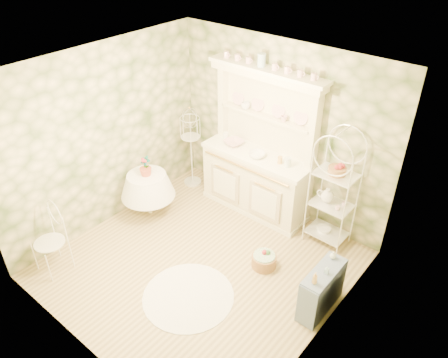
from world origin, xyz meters
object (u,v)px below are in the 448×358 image
Objects in this scene: round_table at (149,197)px; floor_basket at (264,259)px; kitchen_dresser at (257,146)px; bakers_rack at (333,192)px; cafe_chair at (50,246)px; birdcage_stand at (191,150)px; side_shelf at (321,290)px.

round_table reaches higher than floor_basket.
kitchen_dresser reaches higher than bakers_rack.
floor_basket is (2.16, 1.84, -0.27)m from cafe_chair.
kitchen_dresser reaches higher than round_table.
side_shelf is at bearing -18.55° from birdcage_stand.
kitchen_dresser is at bearing -178.28° from bakers_rack.
round_table is (-3.03, -0.02, 0.00)m from side_shelf.
kitchen_dresser is 1.31m from bakers_rack.
birdcage_stand reaches higher than round_table.
birdcage_stand is (-1.27, -0.11, -0.48)m from kitchen_dresser.
round_table is 0.77× the size of cafe_chair.
kitchen_dresser is 1.68m from floor_basket.
cafe_chair is at bearing -139.60° from floor_basket.
round_table is at bearing -135.87° from kitchen_dresser.
side_shelf is 0.97m from floor_basket.
cafe_chair is at bearing -114.18° from kitchen_dresser.
kitchen_dresser reaches higher than side_shelf.
cafe_chair is (-0.06, -1.66, 0.09)m from round_table.
round_table is 1.13m from birdcage_stand.
cafe_chair is (-1.27, -2.83, -0.75)m from kitchen_dresser.
kitchen_dresser is at bearing 140.33° from side_shelf.
birdcage_stand reaches higher than side_shelf.
bakers_rack is 1.41m from side_shelf.
birdcage_stand reaches higher than floor_basket.
floor_basket is (-0.40, -1.02, -0.75)m from bakers_rack.
kitchen_dresser is at bearing 44.13° from round_table.
bakers_rack reaches higher than birdcage_stand.
round_table is (-2.49, -1.19, -0.57)m from bakers_rack.
bakers_rack reaches higher than side_shelf.
cafe_chair is 0.59× the size of birdcage_stand.
side_shelf is at bearing -9.26° from floor_basket.
floor_basket is (2.16, -0.89, -0.54)m from birdcage_stand.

